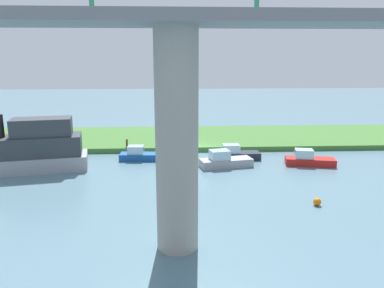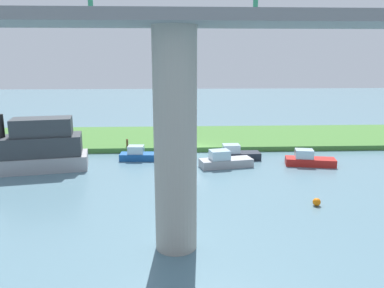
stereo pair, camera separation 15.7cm
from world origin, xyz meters
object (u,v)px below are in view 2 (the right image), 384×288
(person_on_bank, at_px, (180,135))
(motorboat_red, at_px, (236,154))
(skiff_small, at_px, (140,155))
(motorboat_white, at_px, (224,161))
(houseboat_blue, at_px, (309,160))
(marker_buoy, at_px, (317,202))
(bridge_pylon, at_px, (175,143))
(mooring_post, at_px, (127,143))
(pontoon_yellow, at_px, (32,149))

(person_on_bank, bearing_deg, motorboat_red, 133.17)
(person_on_bank, distance_m, skiff_small, 6.39)
(person_on_bank, distance_m, motorboat_white, 8.69)
(person_on_bank, relative_size, motorboat_red, 0.33)
(houseboat_blue, height_order, motorboat_white, motorboat_white)
(houseboat_blue, bearing_deg, marker_buoy, 73.53)
(bridge_pylon, xyz_separation_m, marker_buoy, (-8.90, -4.90, -5.01))
(bridge_pylon, xyz_separation_m, mooring_post, (4.75, -19.82, -4.39))
(pontoon_yellow, distance_m, marker_buoy, 22.52)
(mooring_post, bearing_deg, skiff_small, 115.86)
(mooring_post, bearing_deg, marker_buoy, 132.44)
(motorboat_red, bearing_deg, marker_buoy, 106.22)
(person_on_bank, xyz_separation_m, houseboat_blue, (-11.10, 7.71, -0.70))
(motorboat_white, bearing_deg, skiff_small, -19.66)
(motorboat_red, bearing_deg, motorboat_white, 60.92)
(person_on_bank, bearing_deg, pontoon_yellow, 33.19)
(bridge_pylon, relative_size, person_on_bank, 7.58)
(pontoon_yellow, distance_m, motorboat_white, 16.03)
(pontoon_yellow, height_order, motorboat_white, pontoon_yellow)
(person_on_bank, xyz_separation_m, skiff_small, (3.67, 5.18, -0.73))
(skiff_small, bearing_deg, houseboat_blue, 170.31)
(mooring_post, distance_m, skiff_small, 3.65)
(pontoon_yellow, xyz_separation_m, motorboat_white, (-15.99, -0.20, -1.23))
(mooring_post, relative_size, skiff_small, 0.19)
(skiff_small, bearing_deg, pontoon_yellow, 18.28)
(houseboat_blue, height_order, marker_buoy, houseboat_blue)
(marker_buoy, bearing_deg, bridge_pylon, 28.81)
(pontoon_yellow, bearing_deg, bridge_pylon, 130.60)
(person_on_bank, xyz_separation_m, mooring_post, (5.25, 1.92, -0.33))
(bridge_pylon, xyz_separation_m, motorboat_white, (-4.22, -13.92, -4.73))
(skiff_small, bearing_deg, bridge_pylon, 100.83)
(motorboat_white, relative_size, marker_buoy, 9.40)
(bridge_pylon, height_order, marker_buoy, bridge_pylon)
(marker_buoy, bearing_deg, person_on_bank, -63.50)
(bridge_pylon, height_order, motorboat_white, bridge_pylon)
(marker_buoy, bearing_deg, pontoon_yellow, -23.14)
(mooring_post, relative_size, houseboat_blue, 0.17)
(person_on_bank, xyz_separation_m, motorboat_red, (-5.07, 5.40, -0.70))
(houseboat_blue, bearing_deg, mooring_post, -19.47)
(mooring_post, bearing_deg, bridge_pylon, 103.47)
(motorboat_red, height_order, marker_buoy, motorboat_red)
(bridge_pylon, distance_m, skiff_small, 17.53)
(person_on_bank, relative_size, houseboat_blue, 0.32)
(houseboat_blue, height_order, motorboat_red, motorboat_red)
(person_on_bank, bearing_deg, mooring_post, 20.11)
(pontoon_yellow, bearing_deg, skiff_small, -161.72)
(motorboat_red, relative_size, skiff_small, 1.06)
(person_on_bank, distance_m, motorboat_red, 7.44)
(mooring_post, height_order, motorboat_white, motorboat_white)
(houseboat_blue, xyz_separation_m, skiff_small, (14.77, -2.52, -0.03))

